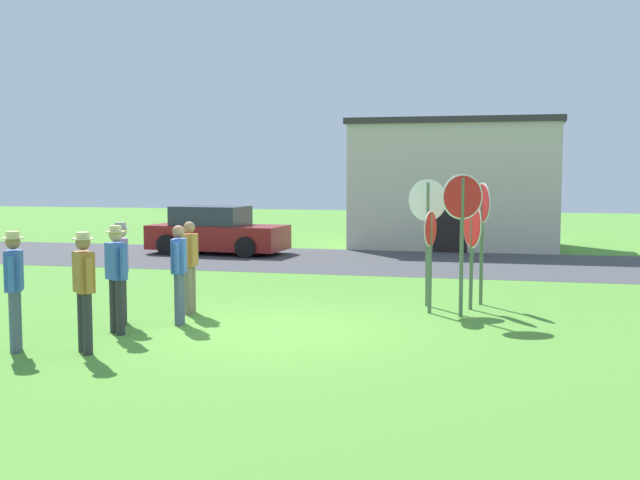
% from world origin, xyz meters
% --- Properties ---
extents(ground_plane, '(80.00, 80.00, 0.00)m').
position_xyz_m(ground_plane, '(0.00, 0.00, 0.00)').
color(ground_plane, '#518E33').
extents(street_asphalt, '(60.00, 6.40, 0.01)m').
position_xyz_m(street_asphalt, '(0.00, 10.21, 0.00)').
color(street_asphalt, '#424247').
rests_on(street_asphalt, ground).
extents(building_background, '(7.03, 4.37, 4.36)m').
position_xyz_m(building_background, '(1.88, 15.39, 2.19)').
color(building_background, beige).
rests_on(building_background, ground).
extents(parked_car_on_street, '(4.42, 2.25, 1.51)m').
position_xyz_m(parked_car_on_street, '(-5.31, 11.18, 0.69)').
color(parked_car_on_street, maroon).
rests_on(parked_car_on_street, ground).
extents(stop_sign_leaning_right, '(0.17, 0.65, 1.88)m').
position_xyz_m(stop_sign_leaning_right, '(2.33, 2.19, 1.26)').
color(stop_sign_leaning_right, '#51664C').
rests_on(stop_sign_leaning_right, ground).
extents(stop_sign_low_front, '(0.38, 0.84, 2.07)m').
position_xyz_m(stop_sign_low_front, '(3.05, 2.77, 1.41)').
color(stop_sign_low_front, '#51664C').
rests_on(stop_sign_low_front, ground).
extents(stop_sign_leaning_left, '(0.69, 0.45, 2.45)m').
position_xyz_m(stop_sign_leaning_left, '(2.20, 2.96, 1.69)').
color(stop_sign_leaning_left, '#51664C').
rests_on(stop_sign_leaning_left, ground).
extents(stop_sign_nearest, '(0.32, 0.73, 2.38)m').
position_xyz_m(stop_sign_nearest, '(3.21, 3.37, 1.63)').
color(stop_sign_nearest, '#51664C').
rests_on(stop_sign_nearest, ground).
extents(stop_sign_center_cluster, '(0.69, 0.45, 2.55)m').
position_xyz_m(stop_sign_center_cluster, '(2.91, 1.93, 1.76)').
color(stop_sign_center_cluster, '#51664C').
rests_on(stop_sign_center_cluster, ground).
extents(person_in_dark_shirt, '(0.48, 0.39, 1.74)m').
position_xyz_m(person_in_dark_shirt, '(-2.35, -0.82, 0.98)').
color(person_in_dark_shirt, '#2D2D33').
rests_on(person_in_dark_shirt, ground).
extents(person_near_signs, '(0.44, 0.53, 1.74)m').
position_xyz_m(person_near_signs, '(-2.68, -0.07, 1.01)').
color(person_near_signs, '#2D2D33').
rests_on(person_near_signs, ground).
extents(person_in_blue, '(0.44, 0.41, 1.74)m').
position_xyz_m(person_in_blue, '(-2.13, -2.16, 0.98)').
color(person_in_blue, '#2D2D33').
rests_on(person_in_blue, ground).
extents(person_in_teal, '(0.36, 0.52, 1.74)m').
position_xyz_m(person_in_teal, '(-3.18, -2.28, 0.98)').
color(person_in_teal, '#4C5670').
rests_on(person_in_teal, ground).
extents(person_on_left, '(0.30, 0.55, 1.69)m').
position_xyz_m(person_on_left, '(-1.70, 0.14, 0.95)').
color(person_on_left, '#4C5670').
rests_on(person_on_left, ground).
extents(person_holding_notes, '(0.26, 0.57, 1.69)m').
position_xyz_m(person_holding_notes, '(-1.92, 1.12, 0.95)').
color(person_holding_notes, '#7A6B56').
rests_on(person_holding_notes, ground).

